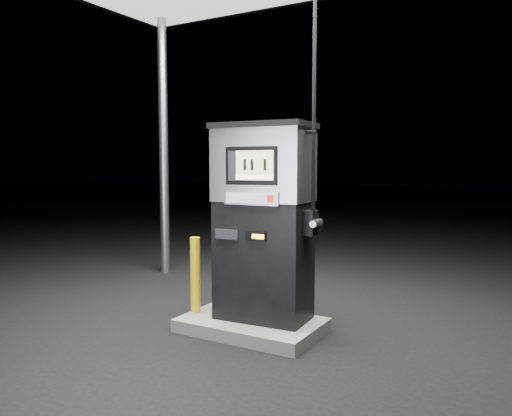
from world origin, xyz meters
The scene contains 5 objects.
ground centered at (0.00, 0.00, 0.00)m, with size 80.00×80.00×0.00m, color black.
pump_island centered at (0.00, 0.00, 0.07)m, with size 1.60×1.00×0.15m, color #5F5F5B.
fuel_dispenser centered at (0.11, 0.10, 1.31)m, with size 1.26×0.74×4.70m.
bollard_left centered at (-0.74, -0.09, 0.61)m, with size 0.12×0.12×0.92m, color yellow.
bollard_right centered at (0.55, 0.16, 0.55)m, with size 0.11×0.11×0.81m, color yellow.
Camera 1 is at (2.89, -4.89, 1.94)m, focal length 35.00 mm.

